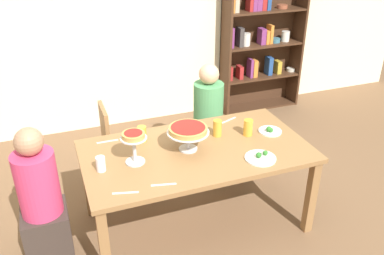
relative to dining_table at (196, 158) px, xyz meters
The scene contains 19 objects.
ground_plane 0.66m from the dining_table, ahead, with size 12.00×12.00×0.00m, color brown.
rear_partition 2.32m from the dining_table, 90.00° to the left, with size 8.00×0.12×2.80m, color beige.
dining_table is the anchor object (origin of this frame).
bookshelf 2.66m from the dining_table, 50.26° to the left, with size 1.10×0.30×2.21m.
diner_far_right 0.93m from the dining_table, 61.35° to the left, with size 0.34×0.34×1.15m.
diner_head_west 1.24m from the dining_table, behind, with size 0.34×0.34×1.15m.
chair_far_left 0.94m from the dining_table, 122.79° to the left, with size 0.40×0.40×0.87m.
deep_dish_pizza_stand 0.26m from the dining_table, 159.72° to the left, with size 0.34×0.34×0.20m.
personal_pizza_stand 0.57m from the dining_table, behind, with size 0.20×0.20×0.26m.
salad_plate_near_diner 0.53m from the dining_table, 36.56° to the right, with size 0.24×0.24×0.06m.
salad_plate_far_diner 0.71m from the dining_table, ahead, with size 0.20×0.20×0.06m.
beer_glass_amber_tall 0.33m from the dining_table, 31.43° to the left, with size 0.07×0.07×0.14m, color gold.
beer_glass_amber_short 0.49m from the dining_table, 142.23° to the left, with size 0.07×0.07×0.13m, color gold.
beer_glass_amber_spare 0.53m from the dining_table, ahead, with size 0.08×0.08×0.14m, color gold.
water_glass_clear_near 0.78m from the dining_table, behind, with size 0.07×0.07×0.11m, color white.
cutlery_fork_near 0.77m from the dining_table, 150.34° to the right, with size 0.18×0.02×0.01m, color silver.
cutlery_knife_near 0.55m from the dining_table, 135.97° to the right, with size 0.18×0.02×0.01m, color silver.
cutlery_fork_far 0.76m from the dining_table, 149.93° to the left, with size 0.18×0.02×0.01m, color silver.
cutlery_knife_far 0.61m from the dining_table, 39.40° to the left, with size 0.18×0.02×0.01m, color silver.
Camera 1 is at (-1.03, -2.67, 2.44)m, focal length 38.57 mm.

